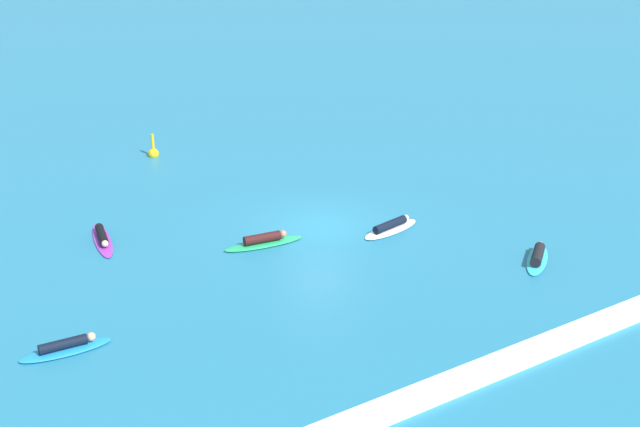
{
  "coord_description": "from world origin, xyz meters",
  "views": [
    {
      "loc": [
        -16.56,
        -25.44,
        13.56
      ],
      "look_at": [
        0.0,
        0.0,
        0.5
      ],
      "focal_mm": 51.57,
      "sensor_mm": 36.0,
      "label": 1
    }
  ],
  "objects_px": {
    "surfer_on_teal_board": "(538,257)",
    "surfer_on_purple_board": "(102,238)",
    "surfer_on_green_board": "(264,241)",
    "surfer_on_blue_board": "(66,347)",
    "marker_buoy": "(153,152)",
    "surfer_on_white_board": "(391,227)"
  },
  "relations": [
    {
      "from": "surfer_on_teal_board",
      "to": "surfer_on_purple_board",
      "type": "bearing_deg",
      "value": 102.6
    },
    {
      "from": "surfer_on_green_board",
      "to": "surfer_on_teal_board",
      "type": "distance_m",
      "value": 9.28
    },
    {
      "from": "surfer_on_purple_board",
      "to": "surfer_on_blue_board",
      "type": "xyz_separation_m",
      "value": [
        -3.46,
        -6.36,
        -0.0
      ]
    },
    {
      "from": "surfer_on_teal_board",
      "to": "marker_buoy",
      "type": "distance_m",
      "value": 17.84
    },
    {
      "from": "surfer_on_green_board",
      "to": "surfer_on_blue_board",
      "type": "distance_m",
      "value": 8.6
    },
    {
      "from": "surfer_on_white_board",
      "to": "marker_buoy",
      "type": "xyz_separation_m",
      "value": [
        -3.93,
        11.95,
        0.04
      ]
    },
    {
      "from": "marker_buoy",
      "to": "surfer_on_green_board",
      "type": "bearing_deg",
      "value": -92.62
    },
    {
      "from": "surfer_on_teal_board",
      "to": "marker_buoy",
      "type": "height_order",
      "value": "marker_buoy"
    },
    {
      "from": "surfer_on_green_board",
      "to": "surfer_on_white_board",
      "type": "xyz_separation_m",
      "value": [
        4.41,
        -1.43,
        -0.01
      ]
    },
    {
      "from": "surfer_on_blue_board",
      "to": "marker_buoy",
      "type": "relative_size",
      "value": 2.3
    },
    {
      "from": "surfer_on_white_board",
      "to": "surfer_on_teal_board",
      "type": "xyz_separation_m",
      "value": [
        2.59,
        -4.66,
        0.04
      ]
    },
    {
      "from": "surfer_on_purple_board",
      "to": "surfer_on_white_board",
      "type": "relative_size",
      "value": 1.17
    },
    {
      "from": "surfer_on_purple_board",
      "to": "surfer_on_teal_board",
      "type": "relative_size",
      "value": 1.34
    },
    {
      "from": "surfer_on_green_board",
      "to": "surfer_on_white_board",
      "type": "height_order",
      "value": "surfer_on_green_board"
    },
    {
      "from": "surfer_on_purple_board",
      "to": "marker_buoy",
      "type": "xyz_separation_m",
      "value": [
        5.07,
        7.19,
        0.04
      ]
    },
    {
      "from": "surfer_on_purple_board",
      "to": "surfer_on_teal_board",
      "type": "xyz_separation_m",
      "value": [
        11.59,
        -9.42,
        0.04
      ]
    },
    {
      "from": "surfer_on_teal_board",
      "to": "surfer_on_blue_board",
      "type": "height_order",
      "value": "surfer_on_teal_board"
    },
    {
      "from": "surfer_on_blue_board",
      "to": "marker_buoy",
      "type": "distance_m",
      "value": 16.01
    },
    {
      "from": "surfer_on_green_board",
      "to": "marker_buoy",
      "type": "distance_m",
      "value": 10.53
    },
    {
      "from": "surfer_on_white_board",
      "to": "marker_buoy",
      "type": "height_order",
      "value": "marker_buoy"
    },
    {
      "from": "surfer_on_teal_board",
      "to": "surfer_on_blue_board",
      "type": "distance_m",
      "value": 15.35
    },
    {
      "from": "surfer_on_green_board",
      "to": "surfer_on_white_board",
      "type": "bearing_deg",
      "value": -9.28
    }
  ]
}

